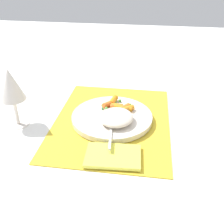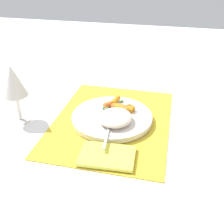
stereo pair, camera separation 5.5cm
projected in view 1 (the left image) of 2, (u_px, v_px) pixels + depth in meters
name	position (u px, v px, depth m)	size (l,w,h in m)	color
ground_plane	(112.00, 121.00, 0.78)	(2.40, 2.40, 0.00)	white
placemat	(112.00, 120.00, 0.77)	(0.42, 0.33, 0.01)	gold
plate	(112.00, 117.00, 0.77)	(0.23, 0.23, 0.02)	silver
rice_mound	(116.00, 117.00, 0.73)	(0.10, 0.09, 0.03)	beige
carrot_portion	(119.00, 106.00, 0.79)	(0.09, 0.10, 0.02)	orange
pea_scatter	(116.00, 107.00, 0.79)	(0.08, 0.09, 0.01)	#4FA13A
fork	(112.00, 121.00, 0.73)	(0.21, 0.03, 0.01)	silver
wine_glass	(11.00, 86.00, 0.70)	(0.07, 0.07, 0.17)	silver
napkin	(113.00, 156.00, 0.63)	(0.09, 0.13, 0.01)	#EAE54C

